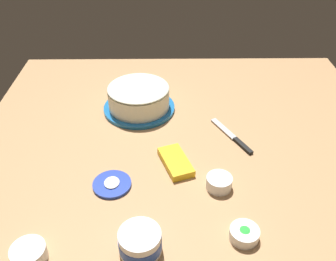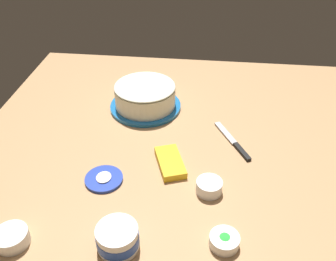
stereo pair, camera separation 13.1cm
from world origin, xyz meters
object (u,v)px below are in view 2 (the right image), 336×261
spreading_knife (235,144)px  frosted_cake (145,96)px  sprinkle_bowl_green (224,240)px  sprinkle_bowl_yellow (12,237)px  frosting_tub (118,238)px  candy_box_lower (170,162)px  sprinkle_bowl_pink (209,186)px  frosting_tub_lid (104,179)px

spreading_knife → frosted_cake: bearing=60.0°
sprinkle_bowl_green → sprinkle_bowl_yellow: sprinkle_bowl_yellow is taller
frosting_tub → spreading_knife: frosting_tub is taller
frosted_cake → sprinkle_bowl_yellow: 0.74m
spreading_knife → frosting_tub: bearing=145.5°
frosted_cake → candy_box_lower: 0.37m
sprinkle_bowl_pink → candy_box_lower: 0.17m
frosting_tub_lid → candy_box_lower: candy_box_lower is taller
frosting_tub_lid → frosted_cake: bearing=-8.3°
sprinkle_bowl_green → frosting_tub: bearing=97.6°
sprinkle_bowl_yellow → candy_box_lower: sprinkle_bowl_yellow is taller
sprinkle_bowl_yellow → sprinkle_bowl_pink: bearing=-64.3°
frosting_tub → frosting_tub_lid: bearing=23.0°
sprinkle_bowl_pink → spreading_knife: bearing=-20.2°
spreading_knife → sprinkle_bowl_pink: 0.26m
frosted_cake → sprinkle_bowl_yellow: frosted_cake is taller
spreading_knife → sprinkle_bowl_yellow: (-0.49, 0.60, 0.02)m
frosting_tub_lid → sprinkle_bowl_green: 0.43m
sprinkle_bowl_green → frosting_tub_lid: bearing=62.0°
spreading_knife → sprinkle_bowl_yellow: bearing=128.9°
spreading_knife → sprinkle_bowl_pink: bearing=159.8°
sprinkle_bowl_green → sprinkle_bowl_pink: 0.20m
frosted_cake → frosting_tub_lid: size_ratio=2.38×
sprinkle_bowl_yellow → sprinkle_bowl_pink: same height
frosting_tub → frosted_cake: bearing=3.2°
spreading_knife → sprinkle_bowl_green: (-0.43, 0.04, 0.01)m
sprinkle_bowl_green → candy_box_lower: (0.30, 0.18, -0.01)m
sprinkle_bowl_yellow → frosting_tub_lid: bearing=-34.9°
frosting_tub_lid → sprinkle_bowl_yellow: sprinkle_bowl_yellow is taller
spreading_knife → sprinkle_bowl_pink: (-0.24, 0.09, 0.02)m
sprinkle_bowl_green → candy_box_lower: bearing=30.7°
sprinkle_bowl_yellow → candy_box_lower: size_ratio=0.58×
spreading_knife → sprinkle_bowl_green: size_ratio=2.71×
frosting_tub → sprinkle_bowl_yellow: 0.28m
sprinkle_bowl_pink → frosting_tub_lid: bearing=88.1°
frosting_tub → spreading_knife: size_ratio=0.52×
frosted_cake → candy_box_lower: size_ratio=1.88×
frosting_tub → candy_box_lower: (0.33, -0.10, -0.02)m
frosted_cake → spreading_knife: frosted_cake is taller
frosting_tub → sprinkle_bowl_yellow: (-0.02, 0.28, -0.01)m
frosting_tub_lid → sprinkle_bowl_green: (-0.20, -0.38, 0.01)m
frosted_cake → frosting_tub_lid: frosted_cake is taller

